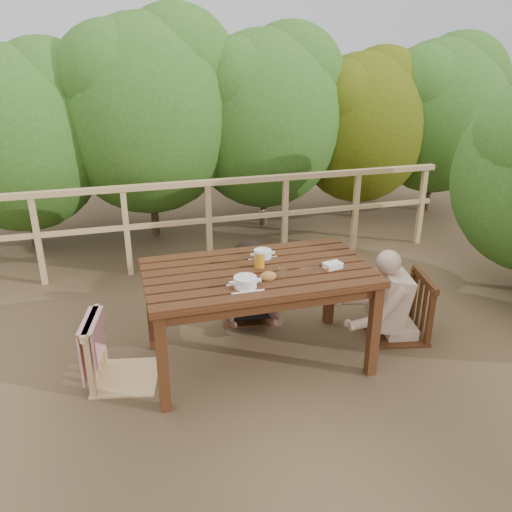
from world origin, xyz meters
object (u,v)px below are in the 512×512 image
object	(u,v)px
chair_left	(120,322)
diner_right	(405,266)
soup_near	(245,283)
bread_roll	(268,276)
table	(258,317)
woman	(247,254)
tumbler	(282,274)
soup_far	(263,255)
chair_right	(400,281)
butter_tub	(333,266)
chair_far	(248,269)
beer_glass	(259,260)

from	to	relation	value
chair_left	diner_right	size ratio (longest dim) A/B	0.76
soup_near	bread_roll	world-z (taller)	soup_near
table	woman	size ratio (longest dim) A/B	1.40
diner_right	woman	bearing A→B (deg)	71.29
soup_near	tumbler	size ratio (longest dim) A/B	3.53
table	soup_far	bearing A→B (deg)	64.47
chair_right	bread_roll	distance (m)	1.32
chair_right	woman	size ratio (longest dim) A/B	0.84
diner_right	bread_roll	size ratio (longest dim) A/B	10.68
soup_far	bread_roll	distance (m)	0.40
soup_far	tumbler	world-z (taller)	soup_far
chair_left	butter_tub	bearing A→B (deg)	-84.60
diner_right	tumbler	xyz separation A→B (m)	(-1.18, -0.25, 0.18)
table	soup_far	size ratio (longest dim) A/B	7.20
chair_left	tumbler	distance (m)	1.25
chair_far	diner_right	distance (m)	1.39
beer_glass	bread_roll	bearing A→B (deg)	-89.51
diner_right	chair_right	bearing A→B (deg)	101.16
table	chair_right	size ratio (longest dim) A/B	1.67
woman	beer_glass	distance (m)	0.77
chair_far	beer_glass	distance (m)	0.81
bread_roll	beer_glass	xyz separation A→B (m)	(-0.00, 0.22, 0.04)
woman	beer_glass	bearing A→B (deg)	92.10
butter_tub	bread_roll	bearing A→B (deg)	173.12
table	woman	bearing A→B (deg)	81.45
chair_left	tumbler	size ratio (longest dim) A/B	12.69
bread_roll	beer_glass	distance (m)	0.23
table	soup_far	xyz separation A→B (m)	(0.10, 0.21, 0.44)
soup_far	bread_roll	xyz separation A→B (m)	(-0.08, -0.40, -0.00)
soup_near	butter_tub	size ratio (longest dim) A/B	2.03
bread_roll	tumbler	xyz separation A→B (m)	(0.11, 0.01, 0.00)
soup_far	beer_glass	xyz separation A→B (m)	(-0.08, -0.17, 0.04)
chair_right	beer_glass	size ratio (longest dim) A/B	6.58
butter_tub	diner_right	bearing A→B (deg)	2.36
tumbler	chair_left	bearing A→B (deg)	169.88
diner_right	beer_glass	world-z (taller)	diner_right
woman	soup_near	xyz separation A→B (m)	(-0.28, -1.03, 0.23)
tumbler	butter_tub	bearing A→B (deg)	6.21
diner_right	tumbler	world-z (taller)	diner_right
chair_left	soup_near	size ratio (longest dim) A/B	3.59
chair_left	diner_right	world-z (taller)	diner_right
tumbler	table	bearing A→B (deg)	127.69
diner_right	soup_far	world-z (taller)	diner_right
diner_right	soup_far	xyz separation A→B (m)	(-1.21, 0.14, 0.18)
tumbler	butter_tub	world-z (taller)	tumbler
soup_far	butter_tub	size ratio (longest dim) A/B	1.75
diner_right	soup_far	bearing A→B (deg)	94.60
chair_far	soup_near	xyz separation A→B (m)	(-0.28, -1.01, 0.36)
tumbler	butter_tub	size ratio (longest dim) A/B	0.58
woman	beer_glass	xyz separation A→B (m)	(-0.09, -0.72, 0.26)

